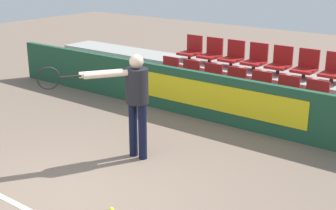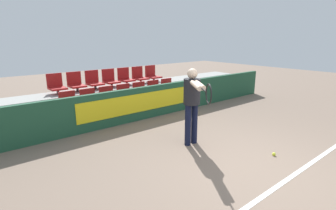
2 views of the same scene
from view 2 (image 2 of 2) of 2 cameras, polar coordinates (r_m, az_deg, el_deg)
The scene contains 21 objects.
ground_plane at distance 4.88m, azimuth 18.28°, elevation -13.16°, with size 30.00×30.00×0.00m, color #7A6656.
court_baseline at distance 4.67m, azimuth 23.92°, elevation -15.03°, with size 6.28×0.08×0.01m.
barrier_wall at distance 7.13m, azimuth -6.49°, elevation 0.23°, with size 11.05×0.14×0.90m.
bleacher_tier_front at distance 7.64m, azimuth -8.62°, elevation -1.01°, with size 10.65×0.89×0.35m.
bleacher_tier_middle at distance 8.35m, azimuth -11.85°, elevation 1.45°, with size 10.65×0.89×0.71m.
stadium_chair_0 at distance 6.99m, azimuth -20.69°, elevation 0.16°, with size 0.41×0.46×0.54m.
stadium_chair_1 at distance 7.18m, azimuth -16.64°, elevation 0.85°, with size 0.41×0.46×0.54m.
stadium_chair_2 at distance 7.39m, azimuth -12.81°, elevation 1.50°, with size 0.41×0.46×0.54m.
stadium_chair_3 at distance 7.64m, azimuth -9.21°, elevation 2.10°, with size 0.41×0.46×0.54m.
stadium_chair_4 at distance 7.92m, azimuth -5.85°, elevation 2.66°, with size 0.41×0.46×0.54m.
stadium_chair_5 at distance 8.23m, azimuth -2.72°, elevation 3.16°, with size 0.41×0.46×0.54m.
stadium_chair_6 at distance 8.56m, azimuth 0.17°, elevation 3.63°, with size 0.41×0.46×0.54m.
stadium_chair_7 at distance 7.76m, azimuth -23.13°, elevation 3.96°, with size 0.41×0.46×0.54m.
stadium_chair_8 at distance 7.92m, azimuth -19.40°, elevation 4.51°, with size 0.41×0.46×0.54m.
stadium_chair_9 at distance 8.12m, azimuth -15.84°, elevation 5.02°, with size 0.41×0.46×0.54m.
stadium_chair_10 at distance 8.35m, azimuth -12.45°, elevation 5.48°, with size 0.41×0.46×0.54m.
stadium_chair_11 at distance 8.61m, azimuth -9.25°, elevation 5.90°, with size 0.41×0.46×0.54m.
stadium_chair_12 at distance 8.89m, azimuth -6.24°, elevation 6.27°, with size 0.41×0.46×0.54m.
stadium_chair_13 at distance 9.19m, azimuth -3.42°, elevation 6.61°, with size 0.41×0.46×0.54m.
tennis_player at distance 5.30m, azimuth 5.36°, elevation 1.41°, with size 0.95×1.37×1.61m.
tennis_ball at distance 5.50m, azimuth 22.07°, elevation -9.88°, with size 0.07×0.07×0.07m.
Camera 2 is at (-3.75, -2.20, 2.22)m, focal length 28.00 mm.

